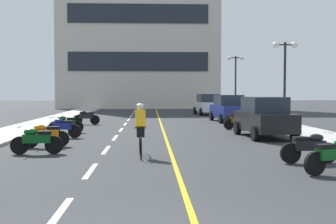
{
  "coord_description": "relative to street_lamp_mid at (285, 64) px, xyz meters",
  "views": [
    {
      "loc": [
        -0.45,
        -5.3,
        2.08
      ],
      "look_at": [
        0.37,
        14.25,
        1.13
      ],
      "focal_mm": 46.37,
      "sensor_mm": 36.0,
      "label": 1
    }
  ],
  "objects": [
    {
      "name": "motorcycle_7",
      "position": [
        -3.02,
        -1.55,
        -3.2
      ],
      "size": [
        1.67,
        0.7,
        0.92
      ],
      "color": "black",
      "rests_on": "ground"
    },
    {
      "name": "motorcycle_8",
      "position": [
        -2.68,
        0.14,
        -3.2
      ],
      "size": [
        1.7,
        0.6,
        0.92
      ],
      "color": "black",
      "rests_on": "ground"
    },
    {
      "name": "lane_dash_9",
      "position": [
        -9.38,
        18.4,
        -3.67
      ],
      "size": [
        0.14,
        2.2,
        0.01
      ],
      "primitive_type": "cube",
      "color": "silver",
      "rests_on": "ground"
    },
    {
      "name": "street_lamp_far",
      "position": [
        -0.29,
        12.97,
        0.15
      ],
      "size": [
        1.46,
        0.36,
        5.05
      ],
      "color": "black",
      "rests_on": "curb_right"
    },
    {
      "name": "lane_dash_8",
      "position": [
        -9.38,
        14.4,
        -3.67
      ],
      "size": [
        0.14,
        2.2,
        0.01
      ],
      "primitive_type": "cube",
      "color": "silver",
      "rests_on": "ground"
    },
    {
      "name": "parked_car_near",
      "position": [
        -2.7,
        -5.69,
        -2.76
      ],
      "size": [
        2.14,
        4.3,
        1.82
      ],
      "color": "black",
      "rests_on": "ground"
    },
    {
      "name": "motorcycle_1",
      "position": [
        -3.26,
        -14.33,
        -3.2
      ],
      "size": [
        1.64,
        0.79,
        0.92
      ],
      "color": "black",
      "rests_on": "ground"
    },
    {
      "name": "curb_left",
      "position": [
        -14.58,
        4.4,
        -3.61
      ],
      "size": [
        2.4,
        72.0,
        0.12
      ],
      "primitive_type": "cube",
      "color": "#A8A8A3",
      "rests_on": "ground"
    },
    {
      "name": "curb_right",
      "position": [
        -0.18,
        4.4,
        -3.61
      ],
      "size": [
        2.4,
        72.0,
        0.12
      ],
      "primitive_type": "cube",
      "color": "#A8A8A3",
      "rests_on": "ground"
    },
    {
      "name": "lane_dash_3",
      "position": [
        -9.38,
        -5.6,
        -3.67
      ],
      "size": [
        0.14,
        2.2,
        0.01
      ],
      "primitive_type": "cube",
      "color": "silver",
      "rests_on": "ground"
    },
    {
      "name": "cyclist_rider",
      "position": [
        -8.13,
        -11.24,
        -2.78
      ],
      "size": [
        0.42,
        1.77,
        1.71
      ],
      "color": "black",
      "rests_on": "ground"
    },
    {
      "name": "ground_plane",
      "position": [
        -7.38,
        1.4,
        -3.67
      ],
      "size": [
        140.0,
        140.0,
        0.0
      ],
      "primitive_type": "plane",
      "color": "#2D3033"
    },
    {
      "name": "lane_dash_2",
      "position": [
        -9.38,
        -9.6,
        -3.67
      ],
      "size": [
        0.14,
        2.2,
        0.01
      ],
      "primitive_type": "cube",
      "color": "silver",
      "rests_on": "ground"
    },
    {
      "name": "motorcycle_6",
      "position": [
        -11.98,
        -3.4,
        -3.2
      ],
      "size": [
        1.69,
        0.62,
        0.92
      ],
      "color": "black",
      "rests_on": "ground"
    },
    {
      "name": "parked_car_mid",
      "position": [
        -2.51,
        4.21,
        -2.76
      ],
      "size": [
        2.18,
        4.32,
        1.82
      ],
      "color": "black",
      "rests_on": "ground"
    },
    {
      "name": "lane_dash_6",
      "position": [
        -9.38,
        6.4,
        -3.67
      ],
      "size": [
        0.14,
        2.2,
        0.01
      ],
      "primitive_type": "cube",
      "color": "silver",
      "rests_on": "ground"
    },
    {
      "name": "motorcycle_4",
      "position": [
        -11.68,
        -8.84,
        -3.2
      ],
      "size": [
        1.64,
        0.78,
        0.92
      ],
      "color": "black",
      "rests_on": "ground"
    },
    {
      "name": "lane_dash_10",
      "position": [
        -9.38,
        22.4,
        -3.67
      ],
      "size": [
        0.14,
        2.2,
        0.01
      ],
      "primitive_type": "cube",
      "color": "silver",
      "rests_on": "ground"
    },
    {
      "name": "centre_line_yellow",
      "position": [
        -7.13,
        4.4,
        -3.67
      ],
      "size": [
        0.12,
        66.0,
        0.01
      ],
      "primitive_type": "cube",
      "color": "gold",
      "rests_on": "ground"
    },
    {
      "name": "lane_dash_4",
      "position": [
        -9.38,
        -1.6,
        -3.67
      ],
      "size": [
        0.14,
        2.2,
        0.01
      ],
      "primitive_type": "cube",
      "color": "silver",
      "rests_on": "ground"
    },
    {
      "name": "lane_dash_0",
      "position": [
        -9.38,
        -17.6,
        -3.67
      ],
      "size": [
        0.14,
        2.2,
        0.01
      ],
      "primitive_type": "cube",
      "color": "silver",
      "rests_on": "ground"
    },
    {
      "name": "lane_dash_11",
      "position": [
        -9.38,
        26.4,
        -3.67
      ],
      "size": [
        0.14,
        2.2,
        0.01
      ],
      "primitive_type": "cube",
      "color": "silver",
      "rests_on": "ground"
    },
    {
      "name": "motorcycle_2",
      "position": [
        -3.25,
        -12.69,
        -3.2
      ],
      "size": [
        1.7,
        0.6,
        0.92
      ],
      "color": "black",
      "rests_on": "ground"
    },
    {
      "name": "lane_dash_1",
      "position": [
        -9.38,
        -13.6,
        -3.67
      ],
      "size": [
        0.14,
        2.2,
        0.01
      ],
      "primitive_type": "cube",
      "color": "silver",
      "rests_on": "ground"
    },
    {
      "name": "lane_dash_7",
      "position": [
        -9.38,
        10.4,
        -3.67
      ],
      "size": [
        0.14,
        2.2,
        0.01
      ],
      "primitive_type": "cube",
      "color": "silver",
      "rests_on": "ground"
    },
    {
      "name": "office_building",
      "position": [
        -9.14,
        29.01,
        5.47
      ],
      "size": [
        19.21,
        7.34,
        18.29
      ],
      "color": "beige",
      "rests_on": "ground"
    },
    {
      "name": "motorcycle_9",
      "position": [
        -11.79,
        2.13,
        -3.2
      ],
      "size": [
        1.7,
        0.6,
        0.92
      ],
      "color": "black",
      "rests_on": "ground"
    },
    {
      "name": "motorcycle_3",
      "position": [
        -11.56,
        -10.56,
        -3.2
      ],
      "size": [
        1.7,
        0.6,
        0.92
      ],
      "color": "black",
      "rests_on": "ground"
    },
    {
      "name": "street_lamp_mid",
      "position": [
        0.0,
        0.0,
        0.0
      ],
      "size": [
        1.46,
        0.36,
        4.81
      ],
      "color": "black",
      "rests_on": "curb_right"
    },
    {
      "name": "motorcycle_5",
      "position": [
        -11.7,
        -5.51,
        -3.2
      ],
      "size": [
        1.67,
        0.71,
        0.92
      ],
      "color": "black",
      "rests_on": "ground"
    },
    {
      "name": "lane_dash_5",
      "position": [
        -9.38,
        2.4,
        -3.67
      ],
      "size": [
        0.14,
        2.2,
        0.01
      ],
      "primitive_type": "cube",
      "color": "silver",
      "rests_on": "ground"
    },
    {
      "name": "parked_car_far",
      "position": [
        -2.76,
        12.98,
        -2.76
      ],
      "size": [
        2.19,
        4.32,
        1.82
      ],
      "color": "black",
      "rests_on": "ground"
    }
  ]
}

